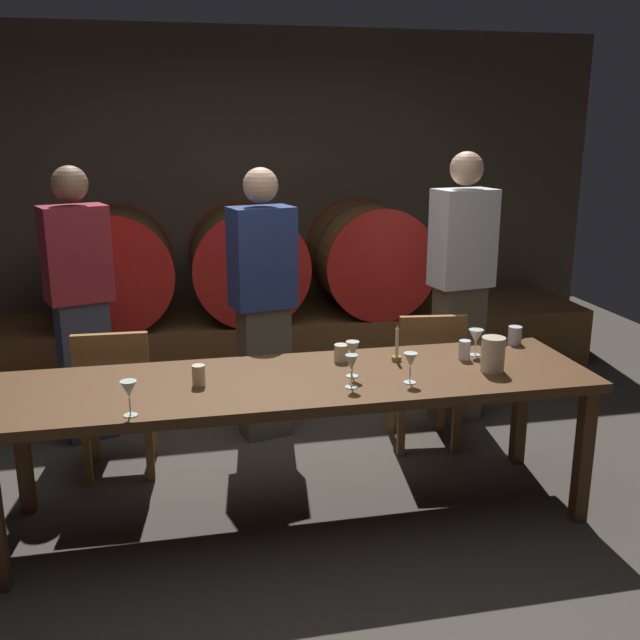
# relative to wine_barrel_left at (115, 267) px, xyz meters

# --- Properties ---
(ground_plane) EXTENTS (8.12, 8.12, 0.00)m
(ground_plane) POSITION_rel_wine_barrel_left_xyz_m (0.99, -2.18, -0.91)
(ground_plane) COLOR #3F3A33
(back_wall) EXTENTS (6.24, 0.24, 2.71)m
(back_wall) POSITION_rel_wine_barrel_left_xyz_m (0.99, 0.55, 0.45)
(back_wall) COLOR #473A2D
(back_wall) RESTS_ON ground
(barrel_shelf) EXTENTS (5.62, 0.90, 0.48)m
(barrel_shelf) POSITION_rel_wine_barrel_left_xyz_m (0.99, 0.00, -0.67)
(barrel_shelf) COLOR brown
(barrel_shelf) RESTS_ON ground
(wine_barrel_left) EXTENTS (0.88, 0.85, 0.88)m
(wine_barrel_left) POSITION_rel_wine_barrel_left_xyz_m (0.00, 0.00, 0.00)
(wine_barrel_left) COLOR #513319
(wine_barrel_left) RESTS_ON barrel_shelf
(wine_barrel_center) EXTENTS (0.88, 0.85, 0.88)m
(wine_barrel_center) POSITION_rel_wine_barrel_left_xyz_m (1.00, 0.00, 0.00)
(wine_barrel_center) COLOR brown
(wine_barrel_center) RESTS_ON barrel_shelf
(wine_barrel_right) EXTENTS (0.88, 0.85, 0.88)m
(wine_barrel_right) POSITION_rel_wine_barrel_left_xyz_m (1.99, 0.00, 0.00)
(wine_barrel_right) COLOR brown
(wine_barrel_right) RESTS_ON barrel_shelf
(dining_table) EXTENTS (2.92, 0.79, 0.75)m
(dining_table) POSITION_rel_wine_barrel_left_xyz_m (1.00, -2.30, -0.22)
(dining_table) COLOR #4C2D16
(dining_table) RESTS_ON ground
(chair_left) EXTENTS (0.41, 0.41, 0.88)m
(chair_left) POSITION_rel_wine_barrel_left_xyz_m (0.07, -1.64, -0.42)
(chair_left) COLOR brown
(chair_left) RESTS_ON ground
(chair_right) EXTENTS (0.44, 0.44, 0.88)m
(chair_right) POSITION_rel_wine_barrel_left_xyz_m (1.91, -1.66, -0.42)
(chair_right) COLOR brown
(chair_right) RESTS_ON ground
(guest_left) EXTENTS (0.44, 0.36, 1.73)m
(guest_left) POSITION_rel_wine_barrel_left_xyz_m (-0.15, -1.05, -0.02)
(guest_left) COLOR #33384C
(guest_left) RESTS_ON ground
(guest_center) EXTENTS (0.43, 0.32, 1.71)m
(guest_center) POSITION_rel_wine_barrel_left_xyz_m (0.96, -1.25, -0.03)
(guest_center) COLOR brown
(guest_center) RESTS_ON ground
(guest_right) EXTENTS (0.42, 0.30, 1.80)m
(guest_right) POSITION_rel_wine_barrel_left_xyz_m (2.26, -1.27, 0.02)
(guest_right) COLOR brown
(guest_right) RESTS_ON ground
(candle_center) EXTENTS (0.05, 0.05, 0.20)m
(candle_center) POSITION_rel_wine_barrel_left_xyz_m (1.55, -2.14, -0.10)
(candle_center) COLOR olive
(candle_center) RESTS_ON dining_table
(pitcher) EXTENTS (0.12, 0.12, 0.18)m
(pitcher) POSITION_rel_wine_barrel_left_xyz_m (1.97, -2.40, -0.07)
(pitcher) COLOR beige
(pitcher) RESTS_ON dining_table
(wine_glass_far_left) EXTENTS (0.07, 0.07, 0.16)m
(wine_glass_far_left) POSITION_rel_wine_barrel_left_xyz_m (0.21, -2.61, -0.04)
(wine_glass_far_left) COLOR silver
(wine_glass_far_left) RESTS_ON dining_table
(wine_glass_left) EXTENTS (0.06, 0.06, 0.16)m
(wine_glass_left) POSITION_rel_wine_barrel_left_xyz_m (1.21, -2.48, -0.04)
(wine_glass_left) COLOR silver
(wine_glass_left) RESTS_ON dining_table
(wine_glass_center) EXTENTS (0.07, 0.07, 0.18)m
(wine_glass_center) POSITION_rel_wine_barrel_left_xyz_m (1.26, -2.33, -0.03)
(wine_glass_center) COLOR silver
(wine_glass_center) RESTS_ON dining_table
(wine_glass_right) EXTENTS (0.07, 0.07, 0.15)m
(wine_glass_right) POSITION_rel_wine_barrel_left_xyz_m (1.51, -2.48, -0.05)
(wine_glass_right) COLOR silver
(wine_glass_right) RESTS_ON dining_table
(wine_glass_far_right) EXTENTS (0.08, 0.08, 0.14)m
(wine_glass_far_right) POSITION_rel_wine_barrel_left_xyz_m (1.99, -2.14, -0.06)
(wine_glass_far_right) COLOR silver
(wine_glass_far_right) RESTS_ON dining_table
(cup_far_left) EXTENTS (0.06, 0.06, 0.10)m
(cup_far_left) POSITION_rel_wine_barrel_left_xyz_m (0.51, -2.30, -0.11)
(cup_far_left) COLOR beige
(cup_far_left) RESTS_ON dining_table
(cup_center_left) EXTENTS (0.07, 0.07, 0.09)m
(cup_center_left) POSITION_rel_wine_barrel_left_xyz_m (1.26, -2.09, -0.11)
(cup_center_left) COLOR beige
(cup_center_left) RESTS_ON dining_table
(cup_center_right) EXTENTS (0.06, 0.06, 0.10)m
(cup_center_right) POSITION_rel_wine_barrel_left_xyz_m (1.91, -2.19, -0.11)
(cup_center_right) COLOR silver
(cup_center_right) RESTS_ON dining_table
(cup_far_right) EXTENTS (0.08, 0.08, 0.10)m
(cup_far_right) POSITION_rel_wine_barrel_left_xyz_m (2.30, -1.99, -0.11)
(cup_far_right) COLOR silver
(cup_far_right) RESTS_ON dining_table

